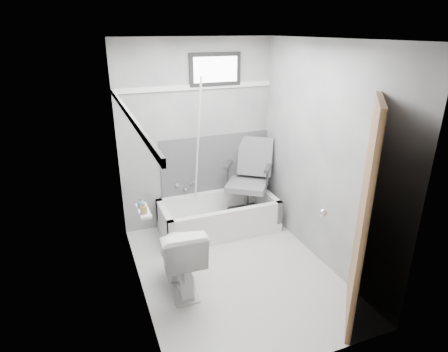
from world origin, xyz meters
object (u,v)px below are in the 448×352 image
office_chair (247,180)px  soap_bottle_b (141,203)px  door (414,230)px  bathtub (219,215)px  toilet (180,256)px  soap_bottle_a (143,208)px

office_chair → soap_bottle_b: (-1.52, -0.88, 0.32)m
door → soap_bottle_b: size_ratio=20.47×
bathtub → door: 2.49m
door → soap_bottle_b: 2.36m
bathtub → toilet: bearing=-129.0°
office_chair → soap_bottle_b: bearing=-113.5°
soap_bottle_a → office_chair: bearing=34.0°
toilet → soap_bottle_b: soap_bottle_b is taller
soap_bottle_b → door: bearing=-35.7°
bathtub → office_chair: bearing=6.8°
office_chair → toilet: bearing=-103.6°
door → soap_bottle_a: door is taller
toilet → door: size_ratio=0.38×
toilet → soap_bottle_a: size_ratio=6.95×
soap_bottle_b → soap_bottle_a: bearing=-90.0°
office_chair → door: (0.40, -2.26, 0.36)m
bathtub → soap_bottle_b: (-1.10, -0.83, 0.75)m
bathtub → soap_bottle_b: bearing=-142.8°
toilet → soap_bottle_a: bearing=6.3°
soap_bottle_b → office_chair: bearing=30.2°
bathtub → toilet: 1.24m
bathtub → toilet: toilet is taller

